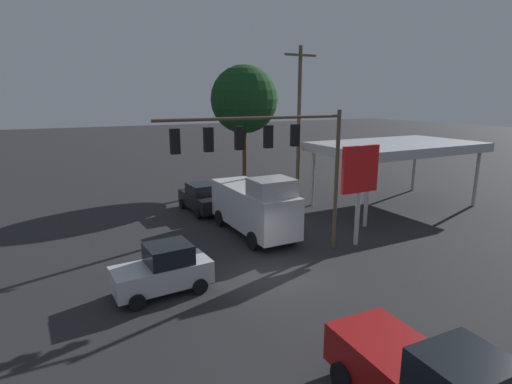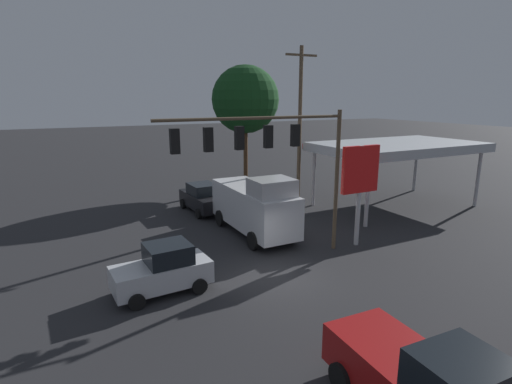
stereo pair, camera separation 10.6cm
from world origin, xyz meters
name	(u,v)px [view 1 (the left image)]	position (x,y,z in m)	size (l,w,h in m)	color
ground_plane	(277,277)	(0.00, 0.00, 0.00)	(200.00, 200.00, 0.00)	#262628
traffic_signal_assembly	(269,147)	(-0.46, -1.62, 5.44)	(9.08, 0.43, 7.04)	brown
utility_pole	(299,125)	(-7.16, -9.40, 5.75)	(2.40, 0.26, 10.92)	brown
gas_station_canopy	(397,147)	(-13.34, -6.35, 4.20)	(11.40, 6.74, 4.54)	#B2B7BC
price_sign	(360,174)	(-5.69, -1.48, 3.78)	(2.22, 0.27, 5.25)	#B7B7BC
delivery_truck	(255,206)	(-1.64, -5.33, 1.69)	(2.58, 6.81, 3.58)	silver
sedan_far	(202,198)	(-0.62, -11.15, 0.95)	(2.26, 4.50, 1.93)	black
hatchback_crossing	(164,270)	(4.71, -0.88, 0.95)	(3.90, 2.14, 1.97)	silver
street_tree	(244,100)	(-6.48, -16.62, 7.42)	(5.56, 5.56, 10.22)	#4C331E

